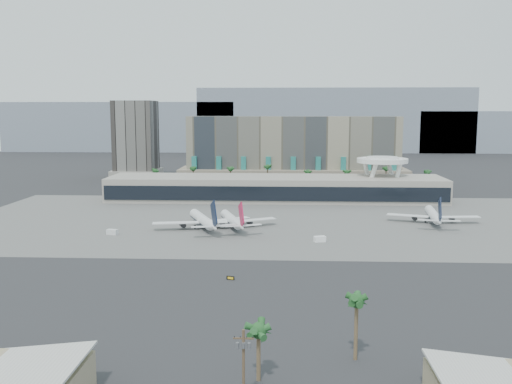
{
  "coord_description": "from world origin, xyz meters",
  "views": [
    {
      "loc": [
        3.91,
        -179.36,
        45.29
      ],
      "look_at": [
        -6.56,
        40.0,
        13.98
      ],
      "focal_mm": 40.0,
      "sensor_mm": 36.0,
      "label": 1
    }
  ],
  "objects_px": {
    "airliner_centre": "(232,220)",
    "airliner_right": "(434,215)",
    "service_vehicle_a": "(112,232)",
    "utility_pole": "(243,360)",
    "taxiway_sign": "(230,278)",
    "service_vehicle_b": "(320,239)",
    "airliner_left": "(203,220)"
  },
  "relations": [
    {
      "from": "airliner_left",
      "to": "airliner_right",
      "type": "bearing_deg",
      "value": -12.18
    },
    {
      "from": "utility_pole",
      "to": "airliner_centre",
      "type": "height_order",
      "value": "airliner_centre"
    },
    {
      "from": "service_vehicle_a",
      "to": "taxiway_sign",
      "type": "distance_m",
      "value": 73.08
    },
    {
      "from": "service_vehicle_b",
      "to": "taxiway_sign",
      "type": "distance_m",
      "value": 53.68
    },
    {
      "from": "service_vehicle_a",
      "to": "utility_pole",
      "type": "bearing_deg",
      "value": -49.0
    },
    {
      "from": "airliner_right",
      "to": "airliner_centre",
      "type": "bearing_deg",
      "value": -163.5
    },
    {
      "from": "service_vehicle_a",
      "to": "airliner_left",
      "type": "bearing_deg",
      "value": 36.59
    },
    {
      "from": "airliner_centre",
      "to": "airliner_left",
      "type": "bearing_deg",
      "value": 171.61
    },
    {
      "from": "airliner_right",
      "to": "taxiway_sign",
      "type": "bearing_deg",
      "value": -125.62
    },
    {
      "from": "utility_pole",
      "to": "taxiway_sign",
      "type": "height_order",
      "value": "utility_pole"
    },
    {
      "from": "airliner_centre",
      "to": "airliner_right",
      "type": "xyz_separation_m",
      "value": [
        80.95,
        13.75,
        0.08
      ]
    },
    {
      "from": "airliner_right",
      "to": "utility_pole",
      "type": "bearing_deg",
      "value": -107.6
    },
    {
      "from": "airliner_left",
      "to": "service_vehicle_a",
      "type": "height_order",
      "value": "airliner_left"
    },
    {
      "from": "utility_pole",
      "to": "airliner_left",
      "type": "relative_size",
      "value": 0.32
    },
    {
      "from": "airliner_right",
      "to": "taxiway_sign",
      "type": "relative_size",
      "value": 17.29
    },
    {
      "from": "airliner_centre",
      "to": "service_vehicle_b",
      "type": "relative_size",
      "value": 9.26
    },
    {
      "from": "airliner_centre",
      "to": "taxiway_sign",
      "type": "distance_m",
      "value": 68.74
    },
    {
      "from": "utility_pole",
      "to": "service_vehicle_a",
      "type": "xyz_separation_m",
      "value": [
        -56.9,
        119.89,
        -6.16
      ]
    },
    {
      "from": "service_vehicle_a",
      "to": "taxiway_sign",
      "type": "relative_size",
      "value": 1.82
    },
    {
      "from": "taxiway_sign",
      "to": "airliner_centre",
      "type": "bearing_deg",
      "value": 112.33
    },
    {
      "from": "utility_pole",
      "to": "taxiway_sign",
      "type": "xyz_separation_m",
      "value": [
        -8.11,
        65.48,
        -6.64
      ]
    },
    {
      "from": "utility_pole",
      "to": "service_vehicle_b",
      "type": "height_order",
      "value": "utility_pole"
    },
    {
      "from": "utility_pole",
      "to": "airliner_right",
      "type": "distance_m",
      "value": 162.28
    },
    {
      "from": "airliner_left",
      "to": "taxiway_sign",
      "type": "bearing_deg",
      "value": -97.58
    },
    {
      "from": "taxiway_sign",
      "to": "airliner_right",
      "type": "bearing_deg",
      "value": 65.11
    },
    {
      "from": "airliner_left",
      "to": "service_vehicle_a",
      "type": "xyz_separation_m",
      "value": [
        -31.96,
        -12.25,
        -2.51
      ]
    },
    {
      "from": "service_vehicle_a",
      "to": "taxiway_sign",
      "type": "xyz_separation_m",
      "value": [
        48.79,
        -54.41,
        -0.48
      ]
    },
    {
      "from": "airliner_centre",
      "to": "service_vehicle_a",
      "type": "distance_m",
      "value": 45.41
    },
    {
      "from": "airliner_centre",
      "to": "service_vehicle_a",
      "type": "xyz_separation_m",
      "value": [
        -43.12,
        -14.04,
        -2.27
      ]
    },
    {
      "from": "airliner_right",
      "to": "service_vehicle_b",
      "type": "height_order",
      "value": "airliner_right"
    },
    {
      "from": "airliner_left",
      "to": "service_vehicle_b",
      "type": "relative_size",
      "value": 9.72
    },
    {
      "from": "airliner_left",
      "to": "airliner_right",
      "type": "relative_size",
      "value": 1.0
    }
  ]
}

